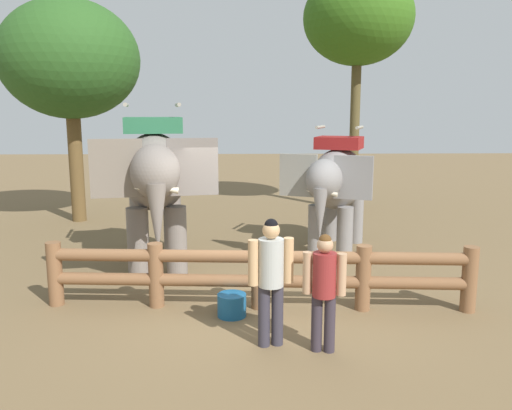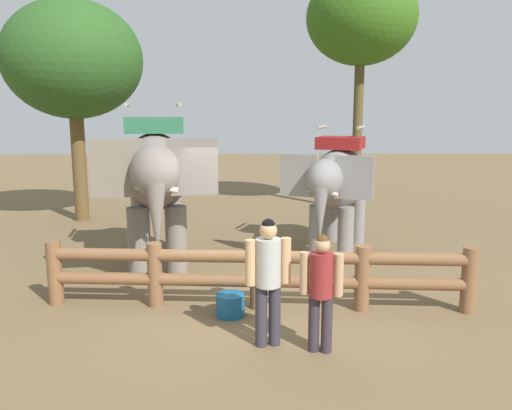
% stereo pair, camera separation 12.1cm
% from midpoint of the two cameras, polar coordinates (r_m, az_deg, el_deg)
% --- Properties ---
extents(ground_plane, '(60.00, 60.00, 0.00)m').
position_cam_midpoint_polar(ground_plane, '(8.69, -0.14, -10.81)').
color(ground_plane, brown).
extents(log_fence, '(6.84, 0.71, 1.05)m').
position_cam_midpoint_polar(log_fence, '(8.34, -0.12, -7.31)').
color(log_fence, brown).
rests_on(log_fence, ground).
extents(elephant_near_left, '(2.28, 3.90, 3.28)m').
position_cam_midpoint_polar(elephant_near_left, '(10.60, -11.35, 3.14)').
color(elephant_near_left, slate).
rests_on(elephant_near_left, ground).
extents(elephant_center, '(2.38, 3.33, 2.80)m').
position_cam_midpoint_polar(elephant_center, '(11.59, 8.50, 2.49)').
color(elephant_center, gray).
rests_on(elephant_center, ground).
extents(tourist_woman_in_black, '(0.61, 0.40, 1.75)m').
position_cam_midpoint_polar(tourist_woman_in_black, '(6.93, 1.14, -7.48)').
color(tourist_woman_in_black, '#34313D').
rests_on(tourist_woman_in_black, ground).
extents(tourist_man_in_blue, '(0.55, 0.36, 1.58)m').
position_cam_midpoint_polar(tourist_man_in_blue, '(6.84, 6.97, -8.65)').
color(tourist_man_in_blue, '#342C36').
rests_on(tourist_man_in_blue, ground).
extents(tree_far_left, '(3.79, 3.79, 6.12)m').
position_cam_midpoint_polar(tree_far_left, '(15.62, -19.94, 14.66)').
color(tree_far_left, brown).
rests_on(tree_far_left, ground).
extents(tree_back_center, '(3.30, 3.30, 7.27)m').
position_cam_midpoint_polar(tree_back_center, '(16.83, 10.92, 19.33)').
color(tree_back_center, brown).
rests_on(tree_back_center, ground).
extents(feed_bucket, '(0.44, 0.44, 0.35)m').
position_cam_midpoint_polar(feed_bucket, '(8.17, -3.10, -10.89)').
color(feed_bucket, '#19598C').
rests_on(feed_bucket, ground).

